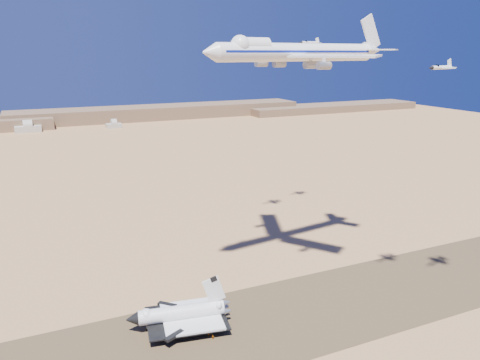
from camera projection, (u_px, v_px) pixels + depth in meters
name	position (u px, v px, depth m)	size (l,w,h in m)	color
ground	(236.00, 329.00, 162.75)	(1200.00, 1200.00, 0.00)	tan
runway	(236.00, 329.00, 162.74)	(600.00, 50.00, 0.06)	brown
ridgeline	(126.00, 116.00, 650.08)	(960.00, 90.00, 18.00)	brown
hangars	(25.00, 129.00, 556.44)	(200.50, 29.50, 30.00)	#A7A494
shuttle	(181.00, 314.00, 163.27)	(36.33, 26.09, 17.86)	white
carrier_747	(294.00, 52.00, 178.06)	(86.49, 66.22, 21.47)	white
crew_a	(207.00, 327.00, 162.47)	(0.69, 0.45, 1.89)	#CA620B
crew_b	(209.00, 334.00, 158.70)	(0.79, 0.46, 1.63)	#CA620B
crew_c	(213.00, 337.00, 156.81)	(0.99, 0.51, 1.69)	#CA620B
chase_jet_a	(441.00, 67.00, 153.73)	(13.73, 7.89, 3.48)	white
chase_jet_d	(276.00, 54.00, 232.81)	(14.72, 8.02, 3.67)	white
chase_jet_e	(310.00, 42.00, 247.35)	(13.79, 7.52, 3.44)	white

